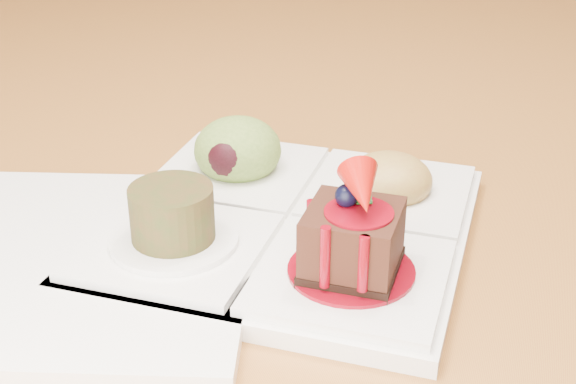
% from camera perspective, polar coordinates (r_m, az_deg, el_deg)
% --- Properties ---
extents(dining_table, '(1.00, 1.80, 0.75)m').
position_cam_1_polar(dining_table, '(0.81, -5.25, 1.20)').
color(dining_table, olive).
rests_on(dining_table, ground).
extents(sampler_plate, '(0.25, 0.25, 0.10)m').
position_cam_1_polar(sampler_plate, '(0.56, -0.05, -1.24)').
color(sampler_plate, white).
rests_on(sampler_plate, dining_table).
extents(second_plate, '(0.29, 0.29, 0.01)m').
position_cam_1_polar(second_plate, '(0.54, -15.00, -4.75)').
color(second_plate, white).
rests_on(second_plate, dining_table).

